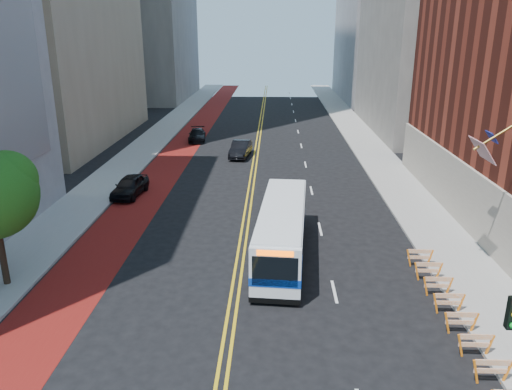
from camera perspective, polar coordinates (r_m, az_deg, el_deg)
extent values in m
plane|color=black|center=(19.73, -3.75, -19.27)|extent=(160.00, 160.00, 0.00)
cube|color=gray|center=(49.06, -14.34, 3.66)|extent=(4.00, 140.00, 0.15)
cube|color=gray|center=(48.18, 14.27, 3.40)|extent=(4.00, 140.00, 0.15)
cube|color=maroon|center=(48.13, -9.86, 3.60)|extent=(3.60, 140.00, 0.01)
cube|color=gold|center=(47.14, -0.38, 3.56)|extent=(0.14, 140.00, 0.01)
cube|color=gold|center=(47.13, 0.06, 3.56)|extent=(0.14, 140.00, 0.01)
cube|color=silver|center=(24.85, 8.94, -10.84)|extent=(0.14, 2.20, 0.01)
cube|color=silver|center=(32.04, 7.34, -3.86)|extent=(0.14, 2.20, 0.01)
cube|color=silver|center=(39.54, 6.35, 0.52)|extent=(0.14, 2.20, 0.01)
cube|color=silver|center=(47.20, 5.68, 3.49)|extent=(0.14, 2.20, 0.01)
cube|color=silver|center=(54.96, 5.19, 5.63)|extent=(0.14, 2.20, 0.01)
cube|color=silver|center=(62.78, 4.83, 7.23)|extent=(0.14, 2.20, 0.01)
cube|color=silver|center=(70.64, 4.54, 8.48)|extent=(0.14, 2.20, 0.01)
cube|color=silver|center=(78.53, 4.31, 9.48)|extent=(0.14, 2.20, 0.01)
cube|color=silver|center=(86.44, 4.12, 10.30)|extent=(0.14, 2.20, 0.01)
cube|color=silver|center=(94.36, 3.96, 10.98)|extent=(0.14, 2.20, 0.01)
cube|color=silver|center=(102.30, 3.83, 11.55)|extent=(0.14, 2.20, 0.01)
cube|color=#9E9384|center=(31.78, 24.67, -1.80)|extent=(0.50, 36.00, 4.00)
cube|color=black|center=(32.97, 23.99, -2.68)|extent=(0.35, 2.80, 2.20)
cube|color=black|center=(39.19, 20.38, 0.97)|extent=(0.35, 2.80, 2.20)
cylinder|color=#A57F33|center=(26.33, 26.73, 6.71)|extent=(2.85, 0.12, 2.05)
cube|color=#B21419|center=(26.12, 24.42, 4.69)|extent=(0.75, 1.90, 1.05)
cube|color=navy|center=(26.63, 25.33, 6.02)|extent=(0.39, 0.85, 0.52)
cube|color=orange|center=(20.34, 23.81, -17.99)|extent=(0.32, 0.06, 0.99)
cube|color=orange|center=(20.75, 26.77, -17.65)|extent=(0.32, 0.06, 0.99)
cube|color=orange|center=(20.32, 25.47, -16.90)|extent=(1.25, 0.05, 0.22)
cube|color=orange|center=(20.51, 25.33, -17.71)|extent=(1.25, 0.05, 0.18)
cube|color=orange|center=(21.51, 22.31, -15.62)|extent=(0.32, 0.06, 0.99)
cube|color=orange|center=(21.91, 25.11, -15.37)|extent=(0.32, 0.06, 0.99)
cube|color=orange|center=(21.49, 23.87, -14.61)|extent=(1.25, 0.05, 0.22)
cube|color=orange|center=(21.68, 23.74, -15.39)|extent=(1.25, 0.05, 0.18)
cube|color=orange|center=(22.73, 21.00, -13.50)|extent=(0.32, 0.06, 0.99)
cube|color=orange|center=(23.11, 23.65, -13.31)|extent=(0.32, 0.06, 0.99)
cube|color=orange|center=(22.71, 22.46, -12.54)|extent=(1.25, 0.05, 0.22)
cube|color=orange|center=(22.89, 22.35, -13.30)|extent=(1.25, 0.05, 0.18)
cube|color=orange|center=(23.99, 19.84, -11.59)|extent=(0.32, 0.06, 0.99)
cube|color=orange|center=(24.35, 22.36, -11.45)|extent=(0.32, 0.06, 0.99)
cube|color=orange|center=(23.97, 21.22, -10.69)|extent=(1.25, 0.05, 0.22)
cube|color=orange|center=(24.14, 21.12, -11.42)|extent=(1.25, 0.05, 0.18)
cube|color=orange|center=(25.28, 18.82, -9.87)|extent=(0.32, 0.06, 0.99)
cube|color=orange|center=(25.62, 21.21, -9.76)|extent=(0.32, 0.06, 0.99)
cube|color=orange|center=(25.27, 20.12, -9.01)|extent=(1.25, 0.05, 0.22)
cube|color=orange|center=(25.42, 20.03, -9.72)|extent=(1.25, 0.05, 0.18)
cube|color=orange|center=(26.60, 17.90, -8.31)|extent=(0.32, 0.06, 0.99)
cube|color=orange|center=(26.92, 20.17, -8.24)|extent=(0.32, 0.06, 0.99)
cube|color=orange|center=(26.59, 19.13, -7.50)|extent=(1.25, 0.05, 0.22)
cube|color=orange|center=(26.73, 19.05, -8.18)|extent=(1.25, 0.05, 0.18)
cube|color=orange|center=(27.94, 17.08, -6.90)|extent=(0.32, 0.06, 0.99)
cube|color=orange|center=(28.25, 19.25, -6.85)|extent=(0.32, 0.06, 0.99)
cube|color=orange|center=(27.93, 18.25, -6.13)|extent=(1.25, 0.05, 0.22)
cube|color=orange|center=(28.07, 18.18, -6.78)|extent=(1.25, 0.05, 0.18)
cylinder|color=black|center=(27.22, -27.01, -5.98)|extent=(0.32, 0.32, 3.20)
sphere|color=#1C440E|center=(26.11, -26.58, 1.54)|extent=(2.80, 2.80, 2.80)
cube|color=black|center=(15.51, 27.26, -11.90)|extent=(0.28, 0.22, 0.95)
cube|color=silver|center=(27.45, 3.01, -4.02)|extent=(3.15, 10.97, 2.57)
cube|color=navy|center=(27.60, 3.00, -4.75)|extent=(3.18, 11.00, 0.41)
cube|color=black|center=(27.96, 3.11, -2.65)|extent=(2.95, 7.73, 0.86)
cube|color=black|center=(22.48, 2.17, -8.74)|extent=(2.06, 0.24, 1.44)
cube|color=black|center=(32.36, 3.60, 0.22)|extent=(1.88, 0.23, 0.90)
cube|color=#FF5905|center=(22.07, 2.20, -6.66)|extent=(1.64, 0.19, 0.27)
cube|color=silver|center=(26.97, 3.06, -1.40)|extent=(2.99, 10.42, 0.11)
cube|color=black|center=(27.96, 2.97, -6.45)|extent=(3.17, 10.99, 0.27)
cylinder|color=black|center=(24.88, -0.01, -9.39)|extent=(0.34, 0.92, 0.90)
cylinder|color=black|center=(24.77, 4.96, -9.61)|extent=(0.34, 0.92, 0.90)
cylinder|color=black|center=(30.75, 1.34, -3.79)|extent=(0.34, 0.92, 0.90)
cylinder|color=black|center=(30.65, 5.31, -3.94)|extent=(0.34, 0.92, 0.90)
cylinder|color=black|center=(31.95, 1.54, -2.91)|extent=(0.34, 0.92, 0.90)
cylinder|color=black|center=(31.86, 5.36, -3.06)|extent=(0.34, 0.92, 0.90)
imported|color=black|center=(39.06, -14.23, 1.00)|extent=(2.27, 4.67, 1.54)
imported|color=black|center=(49.80, -1.77, 5.29)|extent=(2.15, 4.93, 1.58)
imported|color=black|center=(57.55, -6.75, 6.82)|extent=(2.31, 4.74, 1.33)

